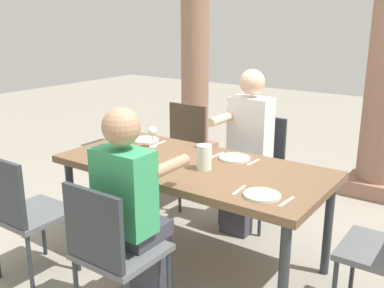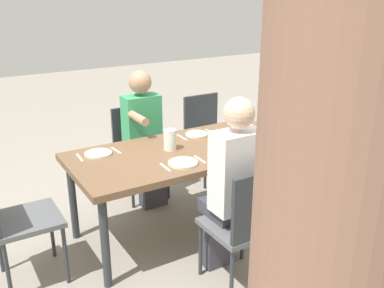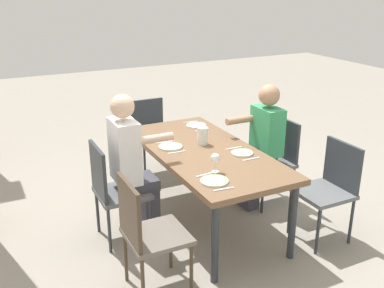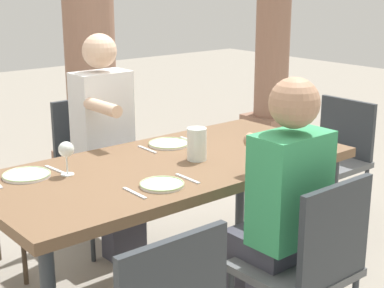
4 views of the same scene
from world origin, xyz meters
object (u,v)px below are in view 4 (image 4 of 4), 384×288
at_px(chair_mid_south, 309,261).
at_px(chair_head_east, 334,154).
at_px(wine_glass_0, 66,150).
at_px(plate_3, 295,148).
at_px(diner_man_white, 278,209).
at_px(diner_woman_green, 108,139).
at_px(plate_0, 27,175).
at_px(water_pitcher, 197,146).
at_px(chair_mid_north, 94,162).
at_px(dining_table, 170,174).
at_px(plate_1, 162,184).
at_px(plate_2, 169,144).

xyz_separation_m(chair_mid_south, chair_head_east, (1.31, 0.87, 0.01)).
distance_m(chair_mid_south, chair_head_east, 1.57).
distance_m(chair_head_east, wine_glass_0, 1.91).
distance_m(wine_glass_0, plate_3, 1.24).
xyz_separation_m(chair_head_east, plate_3, (-0.70, -0.26, 0.23)).
bearing_deg(diner_man_white, diner_woman_green, 90.25).
bearing_deg(plate_3, plate_0, 158.77).
xyz_separation_m(diner_woman_green, water_pitcher, (0.08, -0.74, 0.10)).
bearing_deg(water_pitcher, chair_mid_north, 94.53).
height_order(dining_table, wine_glass_0, wine_glass_0).
bearing_deg(dining_table, plate_0, 158.40).
bearing_deg(wine_glass_0, plate_1, -59.13).
xyz_separation_m(plate_3, water_pitcher, (-0.53, 0.20, 0.07)).
distance_m(chair_mid_north, water_pitcher, 0.98).
distance_m(chair_mid_south, wine_glass_0, 1.22).
height_order(chair_mid_south, diner_woman_green, diner_woman_green).
height_order(dining_table, water_pitcher, water_pitcher).
bearing_deg(plate_3, plate_2, 132.74).
relative_size(dining_table, plate_0, 8.46).
xyz_separation_m(dining_table, plate_1, (-0.24, -0.26, 0.07)).
distance_m(dining_table, plate_3, 0.72).
bearing_deg(plate_3, chair_mid_south, -134.71).
xyz_separation_m(chair_mid_north, water_pitcher, (0.07, -0.93, 0.30)).
bearing_deg(plate_3, plate_1, -179.84).
relative_size(chair_head_east, diner_woman_green, 0.65).
bearing_deg(dining_table, diner_woman_green, 84.84).
distance_m(wine_glass_0, plate_1, 0.50).
bearing_deg(dining_table, chair_mid_south, -85.75).
distance_m(dining_table, chair_head_east, 1.38).
relative_size(plate_0, plate_3, 1.03).
relative_size(plate_0, plate_2, 0.98).
bearing_deg(diner_woman_green, plate_3, -57.02).
height_order(chair_mid_south, chair_head_east, chair_mid_south).
xyz_separation_m(dining_table, wine_glass_0, (-0.49, 0.16, 0.19)).
relative_size(chair_mid_south, diner_man_white, 0.69).
bearing_deg(chair_head_east, chair_mid_south, -146.40).
height_order(chair_head_east, plate_0, chair_head_east).
distance_m(diner_woman_green, diner_man_white, 1.37).
xyz_separation_m(chair_mid_south, wine_glass_0, (-0.56, 1.03, 0.36)).
xyz_separation_m(plate_0, plate_3, (1.33, -0.52, 0.00)).
distance_m(plate_0, plate_1, 0.66).
distance_m(dining_table, plate_0, 0.71).
bearing_deg(plate_2, plate_3, -47.26).
xyz_separation_m(chair_head_east, wine_glass_0, (-1.87, 0.16, 0.34)).
xyz_separation_m(plate_1, plate_3, (0.92, 0.00, -0.00)).
distance_m(chair_mid_north, plate_1, 1.20).
bearing_deg(wine_glass_0, plate_2, 8.14).
bearing_deg(diner_man_white, plate_2, 82.20).
bearing_deg(chair_mid_south, wine_glass_0, 118.44).
relative_size(chair_head_east, plate_0, 3.87).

